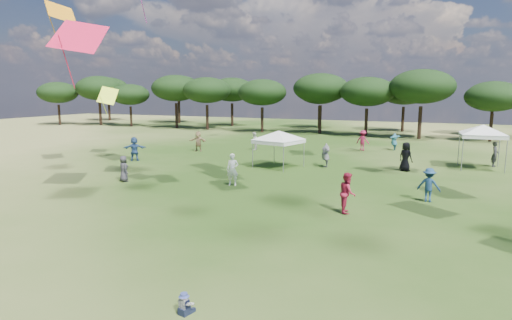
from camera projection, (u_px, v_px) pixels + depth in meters
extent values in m
cylinder|color=black|center=(59.00, 115.00, 66.29)|extent=(0.35, 0.35, 3.09)
ellipsoid|color=black|center=(58.00, 93.00, 65.74)|extent=(6.01, 6.01, 3.24)
cylinder|color=black|center=(100.00, 114.00, 65.68)|extent=(0.40, 0.40, 3.51)
ellipsoid|color=black|center=(99.00, 88.00, 65.06)|extent=(6.82, 6.82, 3.68)
cylinder|color=black|center=(131.00, 116.00, 63.44)|extent=(0.33, 0.33, 2.92)
ellipsoid|color=black|center=(130.00, 95.00, 62.92)|extent=(5.67, 5.67, 3.06)
cylinder|color=black|center=(177.00, 116.00, 60.47)|extent=(0.40, 0.40, 3.49)
ellipsoid|color=black|center=(176.00, 88.00, 59.86)|extent=(6.79, 6.79, 3.66)
cylinder|color=black|center=(207.00, 117.00, 58.22)|extent=(0.38, 0.38, 3.32)
ellipsoid|color=black|center=(207.00, 90.00, 57.63)|extent=(6.44, 6.44, 3.47)
cylinder|color=black|center=(262.00, 120.00, 54.29)|extent=(0.36, 0.36, 3.14)
ellipsoid|color=black|center=(262.00, 92.00, 53.74)|extent=(6.11, 6.11, 3.29)
cylinder|color=black|center=(320.00, 119.00, 52.85)|extent=(0.40, 0.40, 3.46)
ellipsoid|color=black|center=(321.00, 88.00, 52.23)|extent=(6.73, 6.73, 3.63)
cylinder|color=black|center=(366.00, 122.00, 49.52)|extent=(0.37, 0.37, 3.21)
ellipsoid|color=black|center=(367.00, 92.00, 48.95)|extent=(6.24, 6.24, 3.36)
cylinder|color=black|center=(420.00, 123.00, 46.80)|extent=(0.41, 0.41, 3.56)
ellipsoid|color=black|center=(422.00, 86.00, 46.17)|extent=(6.91, 6.91, 3.73)
cylinder|color=black|center=(491.00, 128.00, 44.43)|extent=(0.33, 0.33, 2.88)
ellipsoid|color=black|center=(494.00, 97.00, 43.92)|extent=(5.60, 5.60, 3.02)
cylinder|color=black|center=(109.00, 110.00, 75.96)|extent=(0.41, 0.41, 3.56)
ellipsoid|color=black|center=(108.00, 88.00, 75.33)|extent=(6.92, 6.92, 3.73)
cylinder|color=black|center=(179.00, 112.00, 69.92)|extent=(0.41, 0.41, 3.62)
ellipsoid|color=black|center=(178.00, 87.00, 69.28)|extent=(7.03, 7.03, 3.79)
cylinder|color=black|center=(232.00, 115.00, 63.95)|extent=(0.39, 0.39, 3.37)
ellipsoid|color=black|center=(232.00, 90.00, 63.35)|extent=(6.54, 6.54, 3.53)
cylinder|color=black|center=(319.00, 117.00, 60.50)|extent=(0.36, 0.36, 3.11)
ellipsoid|color=black|center=(320.00, 93.00, 59.95)|extent=(6.05, 6.05, 3.26)
cylinder|color=black|center=(403.00, 119.00, 55.34)|extent=(0.37, 0.37, 3.20)
ellipsoid|color=black|center=(404.00, 92.00, 54.77)|extent=(6.21, 6.21, 3.35)
cylinder|color=black|center=(491.00, 123.00, 50.37)|extent=(0.34, 0.34, 2.99)
ellipsoid|color=black|center=(494.00, 95.00, 49.84)|extent=(5.81, 5.81, 3.13)
cylinder|color=gray|center=(253.00, 155.00, 29.20)|extent=(0.06, 0.06, 1.87)
cylinder|color=gray|center=(283.00, 158.00, 27.67)|extent=(0.06, 0.06, 1.87)
cylinder|color=gray|center=(274.00, 150.00, 31.18)|extent=(0.06, 0.06, 1.87)
cylinder|color=gray|center=(304.00, 154.00, 29.65)|extent=(0.06, 0.06, 1.87)
cube|color=white|center=(279.00, 141.00, 29.28)|extent=(3.28, 3.28, 0.25)
pyramid|color=white|center=(279.00, 131.00, 29.17)|extent=(5.32, 5.32, 0.60)
cylinder|color=gray|center=(462.00, 153.00, 28.15)|extent=(0.06, 0.06, 2.32)
cylinder|color=gray|center=(506.00, 155.00, 27.28)|extent=(0.06, 0.06, 2.32)
cylinder|color=gray|center=(459.00, 149.00, 30.50)|extent=(0.06, 0.06, 2.32)
cylinder|color=gray|center=(499.00, 150.00, 29.63)|extent=(0.06, 0.06, 2.32)
cube|color=white|center=(483.00, 135.00, 28.71)|extent=(2.84, 2.84, 0.25)
pyramid|color=white|center=(483.00, 125.00, 28.59)|extent=(5.49, 5.49, 0.60)
cube|color=black|center=(184.00, 311.00, 10.14)|extent=(0.27, 0.27, 0.18)
cube|color=black|center=(187.00, 309.00, 10.32)|extent=(0.12, 0.22, 0.09)
cube|color=black|center=(192.00, 311.00, 10.23)|extent=(0.12, 0.22, 0.09)
cube|color=white|center=(184.00, 303.00, 10.10)|extent=(0.24, 0.20, 0.23)
cylinder|color=white|center=(182.00, 301.00, 10.23)|extent=(0.12, 0.23, 0.14)
cylinder|color=white|center=(190.00, 304.00, 10.07)|extent=(0.12, 0.23, 0.14)
sphere|color=#E0B293|center=(184.00, 297.00, 10.08)|extent=(0.15, 0.15, 0.15)
cone|color=#4C55B2|center=(184.00, 296.00, 10.07)|extent=(0.26, 0.26, 0.03)
cylinder|color=#4C55B2|center=(184.00, 295.00, 10.07)|extent=(0.17, 0.17, 0.07)
imported|color=navy|center=(134.00, 149.00, 32.25)|extent=(1.72, 1.36, 1.82)
imported|color=maroon|center=(363.00, 140.00, 37.76)|extent=(1.28, 0.91, 1.80)
imported|color=#23586B|center=(394.00, 142.00, 37.95)|extent=(1.12, 1.96, 1.54)
imported|color=#27272B|center=(495.00, 154.00, 29.74)|extent=(0.56, 0.72, 1.75)
imported|color=#312F34|center=(124.00, 169.00, 24.85)|extent=(0.89, 0.79, 1.52)
imported|color=black|center=(406.00, 157.00, 28.13)|extent=(1.11, 1.00, 1.91)
imported|color=#977652|center=(198.00, 141.00, 37.29)|extent=(1.68, 0.67, 1.76)
imported|color=#A91C39|center=(347.00, 193.00, 18.49)|extent=(0.85, 0.99, 1.77)
imported|color=silver|center=(254.00, 141.00, 38.05)|extent=(0.73, 0.87, 1.61)
imported|color=white|center=(233.00, 170.00, 23.85)|extent=(0.75, 0.59, 1.80)
imported|color=navy|center=(429.00, 185.00, 20.32)|extent=(1.13, 0.75, 1.64)
imported|color=#535358|center=(326.00, 155.00, 29.59)|extent=(1.15, 2.12, 1.67)
plane|color=orange|center=(61.00, 12.00, 25.57)|extent=(2.30, 2.80, 1.63)
plane|color=red|center=(79.00, 36.00, 18.99)|extent=(3.09, 3.22, 1.82)
plane|color=#D8FF1A|center=(108.00, 96.00, 33.42)|extent=(1.75, 1.94, 1.57)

